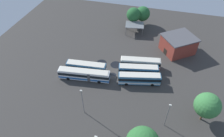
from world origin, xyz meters
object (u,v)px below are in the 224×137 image
Objects in this scene: bus_row1_slot1 at (86,67)px; bus_row1_slot2 at (84,75)px; tree_northwest at (143,14)px; lamp_post_mid_lot at (167,115)px; bus_row0_slot0 at (140,63)px; depot_building at (178,44)px; bus_row0_slot2 at (139,79)px; tree_south_edge at (207,105)px; maintenance_shelter at (135,25)px; lamp_post_by_building at (83,101)px; bus_row0_slot1 at (138,70)px; tree_west_edge at (134,15)px.

bus_row1_slot1 is 3.35m from bus_row1_slot2.
lamp_post_mid_lot is at bearing 105.66° from tree_northwest.
depot_building reaches higher than bus_row0_slot0.
bus_row0_slot0 is 1.02× the size of bus_row1_slot1.
tree_south_edge is at bearing 154.09° from bus_row0_slot2.
maintenance_shelter is 41.86m from lamp_post_by_building.
bus_row0_slot1 is 3.64m from bus_row0_slot2.
bus_row0_slot1 is 31.20m from tree_northwest.
tree_south_edge is at bearing 117.27° from tree_northwest.
tree_south_edge reaches higher than depot_building.
tree_south_edge reaches higher than lamp_post_mid_lot.
bus_row1_slot1 is 28.51m from maintenance_shelter.
tree_west_edge is (16.54, -44.31, 0.80)m from lamp_post_mid_lot.
bus_row0_slot1 is 19.24m from depot_building.
depot_building reaches higher than maintenance_shelter.
bus_row0_slot1 is at bearing -121.93° from lamp_post_by_building.
bus_row0_slot2 is at bearing -130.06° from lamp_post_by_building.
maintenance_shelter reaches higher than bus_row0_slot2.
tree_northwest is at bearing -74.34° from lamp_post_mid_lot.
lamp_post_by_building is at bearing 58.07° from bus_row0_slot1.
tree_west_edge is (8.02, -31.60, 3.54)m from bus_row0_slot2.
depot_building is at bearing -126.09° from bus_row0_slot1.
maintenance_shelter is at bearing 75.23° from tree_northwest.
bus_row0_slot1 is 18.98m from lamp_post_mid_lot.
depot_building is at bearing -123.91° from lamp_post_by_building.
lamp_post_by_building reaches higher than bus_row1_slot2.
tree_northwest is (-12.30, -33.73, 3.01)m from bus_row1_slot1.
tree_south_edge is 1.13× the size of tree_northwest.
bus_row0_slot1 is at bearing -33.13° from tree_south_edge.
bus_row1_slot2 is at bearing 76.23° from tree_west_edge.
depot_building is at bearing 154.54° from maintenance_shelter.
bus_row0_slot1 is 24.31m from maintenance_shelter.
bus_row0_slot1 is 0.90× the size of depot_building.
maintenance_shelter is (6.58, -27.10, 1.58)m from bus_row0_slot2.
lamp_post_mid_lot is at bearing 123.83° from bus_row0_slot2.
depot_building is at bearing 145.67° from tree_west_edge.
tree_northwest is at bearing -98.65° from lamp_post_by_building.
tree_northwest is at bearing -110.04° from bus_row1_slot1.
lamp_post_mid_lot reaches higher than tree_west_edge.
bus_row0_slot2 is (-0.91, 7.07, -0.00)m from bus_row0_slot0.
tree_west_edge reaches higher than depot_building.
tree_south_edge is 1.08× the size of tree_west_edge.
tree_northwest is at bearing -107.60° from bus_row1_slot2.
bus_row0_slot0 is at bearing -158.08° from bus_row1_slot1.
bus_row0_slot1 is at bearing -75.03° from bus_row0_slot2.
bus_row0_slot0 is at bearing 105.80° from maintenance_shelter.
bus_row1_slot1 is 32.45m from tree_west_edge.
bus_row0_slot1 is 1.52× the size of tree_west_edge.
lamp_post_by_building reaches higher than maintenance_shelter.
lamp_post_mid_lot is (-24.94, 10.02, 2.74)m from bus_row1_slot2.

